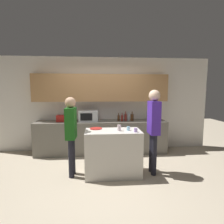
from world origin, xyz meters
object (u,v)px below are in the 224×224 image
object	(u,v)px
potted_plant	(157,113)
bottle_3	(129,117)
cup_1	(136,130)
person_left	(154,124)
plate_on_island	(96,128)
person_center	(71,130)
bottle_4	(132,117)
cup_2	(119,128)
bottle_2	(126,117)
microwave	(89,116)
cup_0	(128,128)
bottle_1	(122,118)
toaster	(62,118)
bottle_0	(119,118)

from	to	relation	value
potted_plant	bottle_3	world-z (taller)	potted_plant
cup_1	person_left	xyz separation A→B (m)	(0.41, 0.16, 0.08)
plate_on_island	person_center	distance (m)	0.52
potted_plant	person_center	size ratio (longest dim) A/B	0.24
bottle_4	plate_on_island	distance (m)	1.51
plate_on_island	cup_2	world-z (taller)	cup_2
cup_2	person_left	bearing A→B (deg)	2.05
bottle_2	plate_on_island	xyz separation A→B (m)	(-0.81, -1.10, -0.06)
microwave	bottle_3	distance (m)	1.13
bottle_2	person_center	size ratio (longest dim) A/B	0.17
bottle_4	person_left	bearing A→B (deg)	-81.68
person_left	bottle_2	bearing A→B (deg)	16.78
bottle_2	person_left	size ratio (longest dim) A/B	0.15
microwave	cup_2	xyz separation A→B (m)	(0.69, -1.35, -0.06)
cup_0	bottle_3	bearing A→B (deg)	79.68
microwave	person_center	xyz separation A→B (m)	(-0.28, -1.30, -0.10)
cup_2	person_left	world-z (taller)	person_left
microwave	bottle_3	bearing A→B (deg)	1.82
microwave	bottle_4	bearing A→B (deg)	-0.27
bottle_2	cup_2	xyz separation A→B (m)	(-0.34, -1.32, -0.01)
potted_plant	person_left	bearing A→B (deg)	-111.51
person_left	potted_plant	bearing A→B (deg)	-21.17
bottle_1	cup_2	distance (m)	1.31
cup_0	toaster	bearing A→B (deg)	140.20
microwave	person_left	size ratio (longest dim) A/B	0.29
bottle_3	cup_0	distance (m)	1.40
microwave	toaster	world-z (taller)	microwave
microwave	plate_on_island	world-z (taller)	microwave
cup_1	person_center	size ratio (longest dim) A/B	0.05
bottle_2	person_center	distance (m)	1.82
cup_2	cup_1	bearing A→B (deg)	-23.63
bottle_2	person_left	bearing A→B (deg)	-73.56
bottle_4	cup_1	size ratio (longest dim) A/B	3.27
bottle_4	plate_on_island	world-z (taller)	bottle_4
bottle_2	bottle_1	bearing A→B (deg)	-166.41
bottle_0	bottle_2	xyz separation A→B (m)	(0.20, -0.02, 0.02)
microwave	cup_2	world-z (taller)	microwave
microwave	plate_on_island	distance (m)	1.16
microwave	bottle_1	world-z (taller)	microwave
bottle_4	cup_1	distance (m)	1.50
potted_plant	bottle_0	xyz separation A→B (m)	(-1.10, -0.01, -0.11)
cup_1	person_center	distance (m)	1.29
plate_on_island	person_center	xyz separation A→B (m)	(-0.50, -0.16, 0.01)
bottle_2	cup_0	bearing A→B (deg)	-96.57
microwave	person_center	bearing A→B (deg)	-102.21
microwave	bottle_2	world-z (taller)	microwave
cup_2	bottle_4	bearing A→B (deg)	68.57
potted_plant	bottle_3	xyz separation A→B (m)	(-0.80, 0.03, -0.10)
cup_0	bottle_2	bearing A→B (deg)	83.43
person_left	person_center	world-z (taller)	person_left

